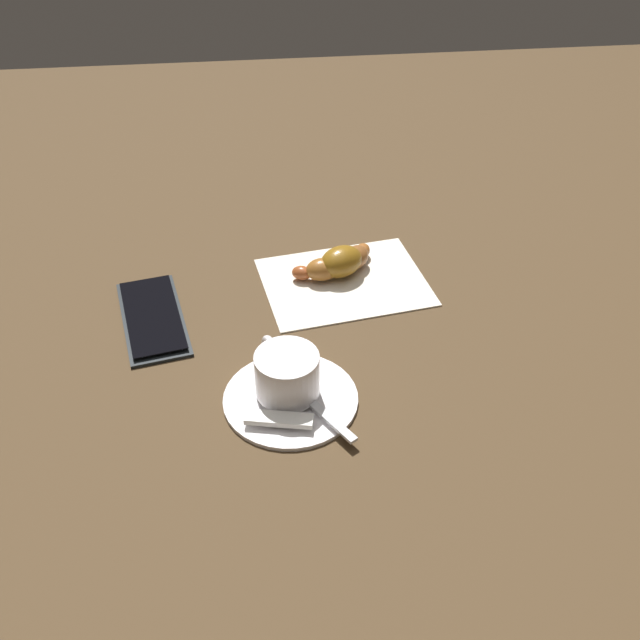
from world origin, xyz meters
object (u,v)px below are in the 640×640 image
Objects in this scene: espresso_cup at (286,373)px; sugar_packet at (279,419)px; cell_phone at (153,317)px; teaspoon at (303,394)px; napkin at (344,281)px; croissant at (339,262)px; saucer at (291,397)px.

espresso_cup reaches higher than sugar_packet.
cell_phone is (-0.14, -0.14, -0.03)m from espresso_cup.
napkin is at bearing 160.74° from teaspoon.
croissant is at bearing 81.96° from sugar_packet.
napkin is (-0.19, 0.09, -0.03)m from espresso_cup.
croissant is at bearing -165.61° from napkin.
sugar_packet is 0.61× the size of croissant.
teaspoon is at bearing 63.02° from sugar_packet.
sugar_packet is at bearing -39.30° from teaspoon.
sugar_packet reaches higher than cell_phone.
teaspoon is (0.01, 0.01, -0.02)m from espresso_cup.
saucer is 0.03m from espresso_cup.
saucer is 2.06× the size of sugar_packet.
teaspoon is at bearing 54.85° from espresso_cup.
espresso_cup is 1.28× the size of sugar_packet.
teaspoon is 0.21m from napkin.
saucer is 1.28× the size of teaspoon.
cell_phone is (-0.15, -0.16, -0.01)m from teaspoon.
napkin is at bearing 157.31° from saucer.
saucer is at bearing 24.96° from espresso_cup.
cell_phone is (0.05, -0.23, 0.00)m from napkin.
sugar_packet is 0.25m from napkin.
saucer is 0.70× the size of napkin.
saucer is at bearing 81.03° from sugar_packet.
sugar_packet reaches higher than napkin.
cell_phone is at bearing -78.19° from napkin.
espresso_cup is (-0.01, -0.00, 0.03)m from saucer.
napkin is (-0.23, 0.10, -0.01)m from sugar_packet.
cell_phone is (0.06, -0.23, -0.02)m from croissant.
croissant reaches higher than teaspoon.
sugar_packet is (0.04, -0.01, -0.02)m from espresso_cup.
cell_phone is at bearing -74.19° from croissant.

